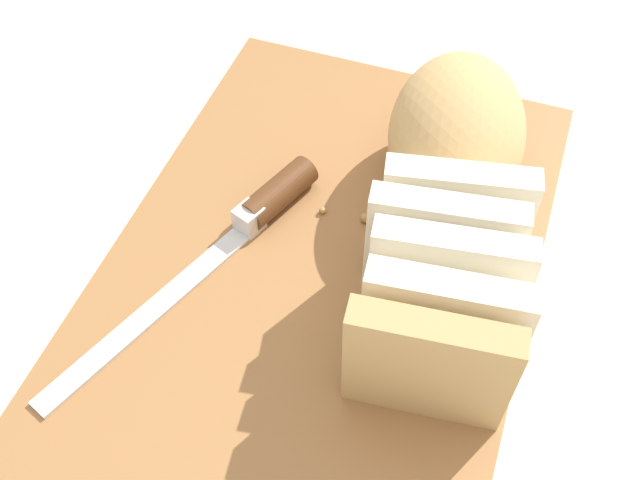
{
  "coord_description": "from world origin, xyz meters",
  "views": [
    {
      "loc": [
        0.33,
        0.11,
        0.49
      ],
      "look_at": [
        0.0,
        0.0,
        0.05
      ],
      "focal_mm": 43.27,
      "sensor_mm": 36.0,
      "label": 1
    }
  ],
  "objects": [
    {
      "name": "ground_plane",
      "position": [
        0.0,
        0.0,
        0.0
      ],
      "size": [
        3.0,
        3.0,
        0.0
      ],
      "primitive_type": "plane",
      "color": "silver"
    },
    {
      "name": "cutting_board",
      "position": [
        0.0,
        0.0,
        0.01
      ],
      "size": [
        0.48,
        0.32,
        0.02
      ],
      "primitive_type": "cube",
      "rotation": [
        0.0,
        0.0,
        -0.01
      ],
      "color": "#9E6B3D",
      "rests_on": "ground_plane"
    },
    {
      "name": "bread_loaf",
      "position": [
        -0.06,
        0.08,
        0.07
      ],
      "size": [
        0.31,
        0.15,
        0.1
      ],
      "rotation": [
        0.0,
        0.0,
        0.14
      ],
      "color": "tan",
      "rests_on": "cutting_board"
    },
    {
      "name": "bread_knife",
      "position": [
        -0.02,
        -0.06,
        0.03
      ],
      "size": [
        0.26,
        0.12,
        0.02
      ],
      "rotation": [
        0.0,
        0.0,
        -0.37
      ],
      "color": "silver",
      "rests_on": "cutting_board"
    },
    {
      "name": "crumb_near_knife",
      "position": [
        -0.05,
        0.02,
        0.03
      ],
      "size": [
        0.01,
        0.01,
        0.01
      ],
      "primitive_type": "sphere",
      "color": "tan",
      "rests_on": "cutting_board"
    },
    {
      "name": "crumb_near_loaf",
      "position": [
        -0.05,
        -0.01,
        0.02
      ],
      "size": [
        0.01,
        0.01,
        0.01
      ],
      "primitive_type": "sphere",
      "color": "tan",
      "rests_on": "cutting_board"
    }
  ]
}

